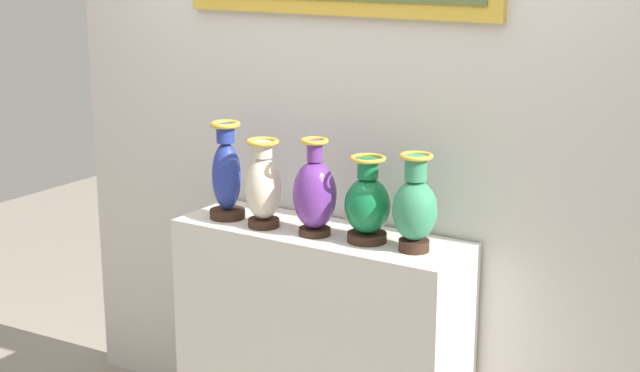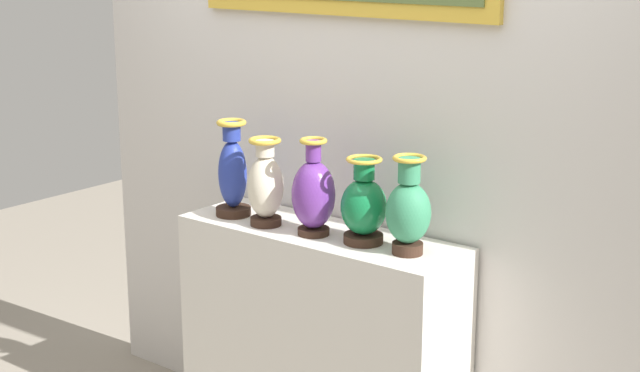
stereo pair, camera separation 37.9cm
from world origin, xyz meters
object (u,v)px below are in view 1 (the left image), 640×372
(vase_cobalt, at_px, (226,175))
(vase_emerald, at_px, (367,205))
(vase_jade, at_px, (415,208))
(vase_violet, at_px, (315,194))
(vase_ivory, at_px, (263,187))

(vase_cobalt, height_order, vase_emerald, vase_cobalt)
(vase_cobalt, distance_m, vase_jade, 0.86)
(vase_violet, height_order, vase_jade, vase_violet)
(vase_emerald, xyz_separation_m, vase_jade, (0.21, -0.01, 0.02))
(vase_ivory, xyz_separation_m, vase_emerald, (0.45, 0.05, -0.02))
(vase_ivory, relative_size, vase_jade, 0.97)
(vase_ivory, relative_size, vase_emerald, 1.07)
(vase_cobalt, xyz_separation_m, vase_violet, (0.44, -0.01, -0.02))
(vase_cobalt, height_order, vase_ivory, vase_cobalt)
(vase_ivory, distance_m, vase_emerald, 0.46)
(vase_cobalt, relative_size, vase_emerald, 1.21)
(vase_cobalt, relative_size, vase_jade, 1.10)
(vase_ivory, relative_size, vase_violet, 0.93)
(vase_emerald, relative_size, vase_jade, 0.91)
(vase_emerald, distance_m, vase_jade, 0.21)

